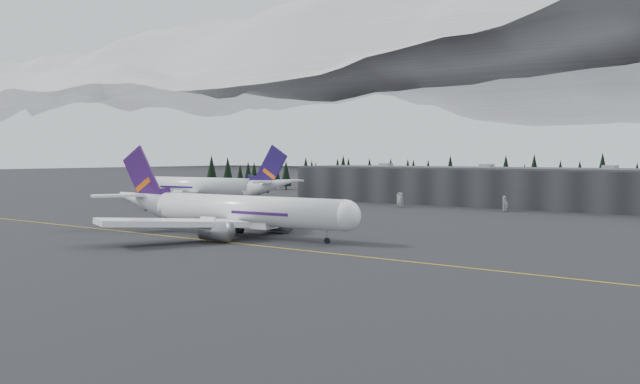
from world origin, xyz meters
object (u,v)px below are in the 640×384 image
Objects in this scene: jet_main at (227,210)px; gse_vehicle_a at (400,205)px; gse_vehicle_b at (505,209)px; jet_parked at (207,187)px; terminal at (515,187)px.

gse_vehicle_a is (-12.69, 90.60, -4.70)m from jet_main.
gse_vehicle_b is at bearing 15.36° from gse_vehicle_a.
gse_vehicle_a is at bearing -109.89° from gse_vehicle_b.
jet_parked reaches higher than gse_vehicle_b.
jet_main is 98.31m from jet_parked.
jet_parked is 14.38× the size of gse_vehicle_a.
gse_vehicle_b is (94.79, 31.11, -4.88)m from jet_parked.
terminal is at bearing 167.33° from gse_vehicle_b.
terminal is 103.51m from jet_parked.
terminal is at bearing 52.86° from gse_vehicle_a.
jet_main is at bearing -96.81° from terminal.
terminal reaches higher than gse_vehicle_a.
jet_main is at bearing -75.24° from gse_vehicle_a.
jet_parked reaches higher than gse_vehicle_a.
jet_main is 97.92m from gse_vehicle_b.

